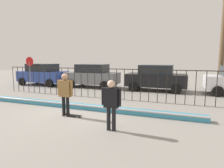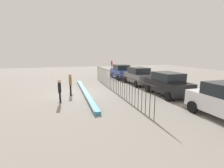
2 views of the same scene
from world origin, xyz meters
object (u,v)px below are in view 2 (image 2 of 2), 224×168
at_px(camera_operator, 60,89).
at_px(stop_sign, 112,67).
at_px(parked_car_blue, 121,71).
at_px(skateboarder, 70,82).
at_px(skateboard, 71,94).
at_px(parked_car_black, 167,84).
at_px(parked_car_gray, 138,76).

relative_size(camera_operator, stop_sign, 0.67).
bearing_deg(camera_operator, parked_car_blue, -34.99).
xyz_separation_m(skateboarder, skateboard, (0.30, 0.01, -0.99)).
distance_m(skateboard, parked_car_black, 8.00).
bearing_deg(camera_operator, parked_car_black, -87.55).
xyz_separation_m(parked_car_black, stop_sign, (-10.06, -1.75, 0.64)).
bearing_deg(parked_car_gray, camera_operator, -56.62).
bearing_deg(skateboarder, skateboard, 13.33).
relative_size(skateboard, parked_car_black, 0.19).
bearing_deg(parked_car_blue, skateboarder, -44.01).
relative_size(parked_car_blue, parked_car_black, 1.00).
bearing_deg(parked_car_blue, parked_car_gray, 4.49).
distance_m(skateboarder, skateboard, 1.03).
xyz_separation_m(parked_car_gray, stop_sign, (-4.94, -1.63, 0.64)).
distance_m(skateboarder, camera_operator, 2.45).
relative_size(parked_car_blue, parked_car_gray, 1.00).
height_order(parked_car_gray, stop_sign, stop_sign).
distance_m(skateboard, parked_car_blue, 10.42).
relative_size(camera_operator, parked_car_blue, 0.39).
bearing_deg(stop_sign, parked_car_blue, 82.85).
height_order(skateboard, camera_operator, camera_operator).
height_order(skateboard, parked_car_blue, parked_car_blue).
xyz_separation_m(camera_operator, stop_sign, (-9.70, 6.66, 0.62)).
height_order(parked_car_blue, stop_sign, stop_sign).
xyz_separation_m(skateboarder, parked_car_black, (2.66, 7.59, -0.08)).
bearing_deg(parked_car_gray, parked_car_black, 4.86).
height_order(skateboard, parked_car_black, parked_car_black).
relative_size(skateboarder, parked_car_gray, 0.41).
xyz_separation_m(camera_operator, parked_car_gray, (-4.76, 8.29, -0.03)).
relative_size(parked_car_gray, parked_car_black, 1.00).
bearing_deg(parked_car_black, skateboard, -103.98).
distance_m(skateboarder, parked_car_blue, 10.17).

